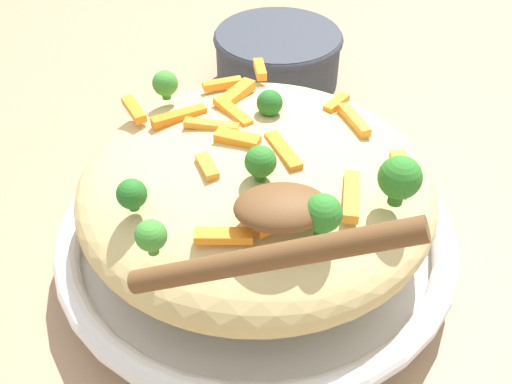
{
  "coord_description": "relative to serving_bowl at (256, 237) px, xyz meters",
  "views": [
    {
      "loc": [
        -0.02,
        -0.32,
        0.35
      ],
      "look_at": [
        0.0,
        0.0,
        0.07
      ],
      "focal_mm": 40.54,
      "sensor_mm": 36.0,
      "label": 1
    }
  ],
  "objects": [
    {
      "name": "companion_bowl",
      "position": [
        0.05,
        0.28,
        0.01
      ],
      "size": [
        0.15,
        0.15,
        0.06
      ],
      "color": "#333842",
      "rests_on": "ground_plane"
    },
    {
      "name": "broccoli_floret_5",
      "position": [
        0.08,
        -0.06,
        0.11
      ],
      "size": [
        0.03,
        0.03,
        0.03
      ],
      "color": "#296820",
      "rests_on": "pasta_mound"
    },
    {
      "name": "carrot_piece_3",
      "position": [
        0.02,
        -0.01,
        0.09
      ],
      "size": [
        0.02,
        0.04,
        0.01
      ],
      "primitive_type": "cube",
      "rotation": [
        0.0,
        0.0,
        5.05
      ],
      "color": "orange",
      "rests_on": "pasta_mound"
    },
    {
      "name": "broccoli_floret_4",
      "position": [
        0.0,
        -0.04,
        0.11
      ],
      "size": [
        0.02,
        0.02,
        0.02
      ],
      "color": "#296820",
      "rests_on": "pasta_mound"
    },
    {
      "name": "pasta_mound",
      "position": [
        0.0,
        0.0,
        0.05
      ],
      "size": [
        0.26,
        0.26,
        0.08
      ],
      "primitive_type": "ellipsoid",
      "color": "#D1BA7A",
      "rests_on": "serving_bowl"
    },
    {
      "name": "carrot_piece_12",
      "position": [
        -0.03,
        -0.08,
        0.09
      ],
      "size": [
        0.03,
        0.01,
        0.01
      ],
      "primitive_type": "cube",
      "rotation": [
        0.0,
        0.0,
        6.21
      ],
      "color": "orange",
      "rests_on": "pasta_mound"
    },
    {
      "name": "carrot_piece_8",
      "position": [
        0.07,
        0.03,
        0.09
      ],
      "size": [
        0.02,
        0.04,
        0.01
      ],
      "primitive_type": "cube",
      "rotation": [
        0.0,
        0.0,
        1.85
      ],
      "color": "orange",
      "rests_on": "pasta_mound"
    },
    {
      "name": "carrot_piece_4",
      "position": [
        0.09,
        -0.03,
        0.09
      ],
      "size": [
        0.01,
        0.02,
        0.01
      ],
      "primitive_type": "cube",
      "rotation": [
        0.0,
        0.0,
        4.66
      ],
      "color": "orange",
      "rests_on": "pasta_mound"
    },
    {
      "name": "serving_spoon",
      "position": [
        0.0,
        -0.1,
        0.11
      ],
      "size": [
        0.14,
        0.11,
        0.07
      ],
      "color": "brown",
      "rests_on": "pasta_mound"
    },
    {
      "name": "carrot_piece_6",
      "position": [
        -0.05,
        0.04,
        0.09
      ],
      "size": [
        0.04,
        0.02,
        0.01
      ],
      "primitive_type": "cube",
      "rotation": [
        0.0,
        0.0,
        0.41
      ],
      "color": "orange",
      "rests_on": "pasta_mound"
    },
    {
      "name": "ground_plane",
      "position": [
        0.0,
        0.0,
        -0.02
      ],
      "size": [
        2.4,
        2.4,
        0.0
      ],
      "primitive_type": "plane",
      "color": "#9E7F60"
    },
    {
      "name": "carrot_piece_9",
      "position": [
        -0.03,
        -0.03,
        0.09
      ],
      "size": [
        0.02,
        0.03,
        0.01
      ],
      "primitive_type": "cube",
      "rotation": [
        0.0,
        0.0,
        1.89
      ],
      "color": "orange",
      "rests_on": "pasta_mound"
    },
    {
      "name": "carrot_piece_10",
      "position": [
        -0.02,
        0.09,
        0.09
      ],
      "size": [
        0.03,
        0.02,
        0.01
      ],
      "primitive_type": "cube",
      "rotation": [
        0.0,
        0.0,
        3.39
      ],
      "color": "orange",
      "rests_on": "pasta_mound"
    },
    {
      "name": "carrot_piece_7",
      "position": [
        -0.03,
        0.02,
        0.09
      ],
      "size": [
        0.04,
        0.02,
        0.01
      ],
      "primitive_type": "cube",
      "rotation": [
        0.0,
        0.0,
        6.01
      ],
      "color": "orange",
      "rests_on": "pasta_mound"
    },
    {
      "name": "carrot_piece_11",
      "position": [
        0.01,
        0.11,
        0.09
      ],
      "size": [
        0.01,
        0.03,
        0.01
      ],
      "primitive_type": "cube",
      "rotation": [
        0.0,
        0.0,
        1.63
      ],
      "color": "orange",
      "rests_on": "pasta_mound"
    },
    {
      "name": "broccoli_floret_2",
      "position": [
        0.03,
        -0.08,
        0.1
      ],
      "size": [
        0.02,
        0.02,
        0.03
      ],
      "color": "#296820",
      "rests_on": "pasta_mound"
    },
    {
      "name": "carrot_piece_0",
      "position": [
        0.01,
        -0.07,
        0.09
      ],
      "size": [
        0.03,
        0.02,
        0.01
      ],
      "primitive_type": "cube",
      "rotation": [
        0.0,
        0.0,
        0.45
      ],
      "color": "orange",
      "rests_on": "pasta_mound"
    },
    {
      "name": "carrot_piece_13",
      "position": [
        -0.01,
        0.04,
        0.09
      ],
      "size": [
        0.03,
        0.04,
        0.01
      ],
      "primitive_type": "cube",
      "rotation": [
        0.0,
        0.0,
        5.25
      ],
      "color": "orange",
      "rests_on": "pasta_mound"
    },
    {
      "name": "broccoli_floret_3",
      "position": [
        -0.08,
        -0.05,
        0.1
      ],
      "size": [
        0.02,
        0.02,
        0.02
      ],
      "color": "#205B1C",
      "rests_on": "pasta_mound"
    },
    {
      "name": "carrot_piece_1",
      "position": [
        -0.01,
        -0.0,
        0.1
      ],
      "size": [
        0.03,
        0.02,
        0.01
      ],
      "primitive_type": "cube",
      "rotation": [
        0.0,
        0.0,
        5.87
      ],
      "color": "orange",
      "rests_on": "pasta_mound"
    },
    {
      "name": "carrot_piece_15",
      "position": [
        0.07,
        0.05,
        0.09
      ],
      "size": [
        0.02,
        0.02,
        0.01
      ],
      "primitive_type": "cube",
      "rotation": [
        0.0,
        0.0,
        3.97
      ],
      "color": "orange",
      "rests_on": "pasta_mound"
    },
    {
      "name": "broccoli_floret_1",
      "position": [
        -0.06,
        0.07,
        0.1
      ],
      "size": [
        0.02,
        0.02,
        0.02
      ],
      "color": "#377928",
      "rests_on": "pasta_mound"
    },
    {
      "name": "carrot_piece_5",
      "position": [
        -0.09,
        0.05,
        0.09
      ],
      "size": [
        0.02,
        0.03,
        0.01
      ],
      "primitive_type": "cube",
      "rotation": [
        0.0,
        0.0,
        5.14
      ],
      "color": "orange",
      "rests_on": "pasta_mound"
    },
    {
      "name": "carrot_piece_14",
      "position": [
        0.06,
        -0.06,
        0.09
      ],
      "size": [
        0.02,
        0.04,
        0.01
      ],
      "primitive_type": "cube",
      "rotation": [
        0.0,
        0.0,
        4.5
      ],
      "color": "orange",
      "rests_on": "pasta_mound"
    },
    {
      "name": "carrot_piece_2",
      "position": [
        -0.01,
        0.07,
        0.09
      ],
      "size": [
        0.03,
        0.04,
        0.01
      ],
      "primitive_type": "cube",
      "rotation": [
        0.0,
        0.0,
        0.93
      ],
      "color": "orange",
      "rests_on": "pasta_mound"
    },
    {
      "name": "broccoli_floret_0",
      "position": [
        0.01,
        0.04,
        0.1
      ],
      "size": [
        0.02,
        0.02,
        0.02
      ],
      "color": "#205B1C",
      "rests_on": "pasta_mound"
    },
    {
      "name": "serving_bowl",
      "position": [
        0.0,
        0.0,
        0.0
      ],
      "size": [
        0.31,
        0.31,
        0.04
      ],
      "color": "silver",
      "rests_on": "ground_plane"
    },
    {
      "name": "broccoli_floret_6",
      "position": [
        -0.07,
        -0.09,
        0.1
      ],
      "size": [
        0.02,
        0.02,
        0.02
      ],
      "color": "#377928",
      "rests_on": "pasta_mound"
    }
  ]
}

